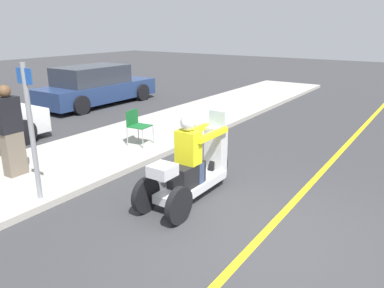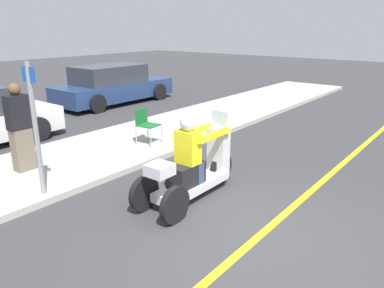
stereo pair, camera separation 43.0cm
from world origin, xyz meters
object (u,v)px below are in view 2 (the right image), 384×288
object	(u,v)px
folding_chair_curbside	(146,122)
street_sign	(35,125)
spectator_by_tree	(20,129)
parked_car_lot_center	(113,85)
motorcycle_trike	(192,169)

from	to	relation	value
folding_chair_curbside	street_sign	size ratio (longest dim) A/B	0.37
spectator_by_tree	folding_chair_curbside	xyz separation A→B (m)	(2.75, -0.60, -0.32)
parked_car_lot_center	street_sign	distance (m)	8.36
folding_chair_curbside	parked_car_lot_center	distance (m)	5.76
motorcycle_trike	parked_car_lot_center	size ratio (longest dim) A/B	0.49
motorcycle_trike	spectator_by_tree	size ratio (longest dim) A/B	1.33
folding_chair_curbside	street_sign	distance (m)	3.27
spectator_by_tree	motorcycle_trike	bearing A→B (deg)	-68.91
parked_car_lot_center	street_sign	size ratio (longest dim) A/B	2.13
motorcycle_trike	folding_chair_curbside	world-z (taller)	motorcycle_trike
street_sign	parked_car_lot_center	bearing A→B (deg)	41.57
motorcycle_trike	parked_car_lot_center	distance (m)	8.79
motorcycle_trike	street_sign	distance (m)	2.65
motorcycle_trike	street_sign	xyz separation A→B (m)	(-1.62, 1.94, 0.79)
folding_chair_curbside	parked_car_lot_center	world-z (taller)	parked_car_lot_center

